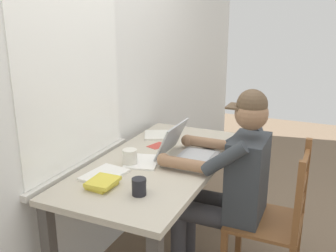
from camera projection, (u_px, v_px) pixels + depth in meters
The scene contains 13 objects.
back_wall at pixel (95, 68), 2.37m from camera, with size 6.00×0.08×2.60m.
desk at pixel (159, 175), 2.39m from camera, with size 1.47×0.71×0.75m.
seated_person at pixel (230, 178), 2.30m from camera, with size 0.50×0.60×1.23m.
wooden_chair at pixel (274, 221), 2.26m from camera, with size 0.42×0.42×0.92m.
laptop at pixel (186, 150), 2.38m from camera, with size 0.33×0.33×0.22m.
computer_mouse at pixel (209, 146), 2.57m from camera, with size 0.06×0.10×0.03m, color #ADAFB2.
coffee_mug_white at pixel (130, 157), 2.28m from camera, with size 0.13×0.09×0.10m.
coffee_mug_dark at pixel (139, 186), 1.91m from camera, with size 0.11×0.07×0.09m.
book_stack_main at pixel (102, 183), 2.00m from camera, with size 0.17×0.14×0.04m.
paper_pile_near_laptop at pixel (143, 162), 2.32m from camera, with size 0.24×0.19×0.01m, color white.
paper_pile_back_corner at pixel (156, 135), 2.82m from camera, with size 0.22×0.17×0.01m, color silver.
paper_pile_side at pixel (104, 175), 2.14m from camera, with size 0.25×0.18×0.02m, color white.
landscape_photo_print at pixel (157, 146), 2.61m from camera, with size 0.13×0.09×0.00m, color #C63D33.
Camera 1 is at (-1.99, -0.95, 1.64)m, focal length 40.70 mm.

